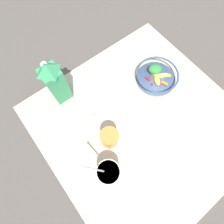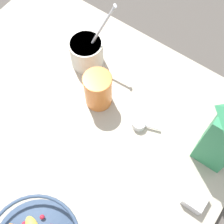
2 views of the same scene
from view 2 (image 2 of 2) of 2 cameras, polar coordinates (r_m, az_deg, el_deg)
The scene contains 6 objects.
ground_plane at distance 1.02m, azimuth -10.29°, elevation -6.00°, with size 6.00×6.00×0.00m, color #4C4742.
countertop at distance 1.01m, azimuth -10.43°, elevation -5.70°, with size 1.05×1.05×0.03m.
yogurt_tub at distance 1.08m, azimuth -4.66°, elevation 10.96°, with size 0.14×0.14×0.26m.
drinking_cup at distance 0.98m, azimuth -2.57°, elevation 4.10°, with size 0.09×0.09×0.13m.
spice_jar at distance 0.94m, azimuth 14.98°, elevation -15.22°, with size 0.06×0.06×0.04m.
measuring_scoop at distance 0.99m, azimuth 5.08°, elevation -2.19°, with size 0.05×0.09×0.03m.
Camera 2 is at (-0.17, -0.34, 0.95)m, focal length 50.00 mm.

